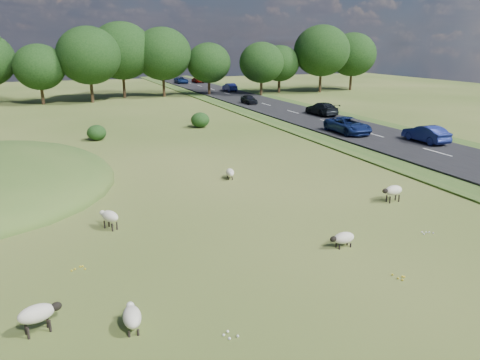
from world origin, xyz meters
name	(u,v)px	position (x,y,z in m)	size (l,w,h in m)	color
ground	(150,145)	(0.00, 20.00, 0.00)	(160.00, 160.00, 0.00)	#38551A
road	(301,115)	(20.00, 30.00, 0.12)	(8.00, 150.00, 0.25)	black
treeline	(95,56)	(-1.06, 55.44, 6.57)	(96.28, 14.66, 11.70)	black
shrubs	(121,126)	(-1.47, 26.62, 0.71)	(21.49, 7.98, 1.56)	black
sheep_0	(393,191)	(9.43, 0.16, 0.65)	(1.30, 0.62, 0.94)	beige
sheep_1	(230,173)	(2.74, 7.63, 0.42)	(0.71, 1.20, 0.67)	beige
sheep_2	(109,216)	(-5.37, 1.82, 0.62)	(0.98, 1.25, 0.89)	beige
sheep_3	(38,314)	(-8.29, -5.83, 0.65)	(1.34, 0.82, 0.93)	beige
sheep_4	(132,316)	(-5.68, -6.70, 0.46)	(0.62, 1.28, 0.73)	beige
sheep_5	(343,238)	(3.58, -3.93, 0.43)	(1.17, 0.53, 0.68)	beige
car_0	(230,87)	(21.90, 59.77, 0.93)	(1.45, 4.15, 1.37)	navy
car_1	(249,99)	(18.10, 41.63, 0.86)	(1.45, 3.59, 1.22)	black
car_2	(426,134)	(21.90, 11.40, 0.98)	(1.54, 4.41, 1.45)	navy
car_3	(322,109)	(21.90, 28.44, 0.99)	(2.08, 5.11, 1.48)	black
car_5	(181,80)	(18.10, 79.30, 0.91)	(2.20, 4.78, 1.33)	navy
car_6	(198,79)	(21.90, 79.68, 0.92)	(1.89, 4.64, 1.35)	maroon
car_7	(348,125)	(18.10, 17.38, 0.99)	(2.45, 5.32, 1.48)	navy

